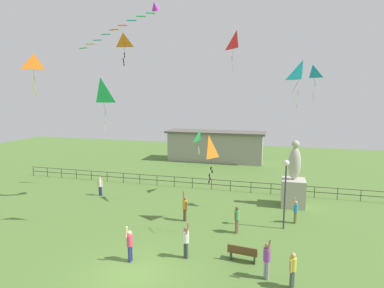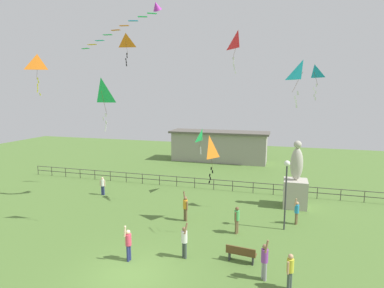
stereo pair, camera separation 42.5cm
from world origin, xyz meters
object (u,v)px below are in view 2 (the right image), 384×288
(person_3, at_px, (290,269))
(kite_5, at_px, (209,148))
(kite_6, at_px, (101,92))
(kite_1, at_px, (202,136))
(park_bench, at_px, (241,253))
(person_2, at_px, (237,218))
(kite_7, at_px, (38,64))
(kite_3, at_px, (302,73))
(kite_0, at_px, (126,41))
(streamer_kite, at_px, (149,10))
(kite_4, at_px, (238,41))
(person_0, at_px, (185,207))
(kite_2, at_px, (314,74))
(person_4, at_px, (103,185))
(person_7, at_px, (128,243))
(statue_monument, at_px, (295,186))
(person_5, at_px, (184,240))
(lamppost, at_px, (286,180))
(person_1, at_px, (297,211))
(person_6, at_px, (264,259))

(person_3, height_order, kite_5, kite_5)
(kite_6, bearing_deg, kite_1, 65.82)
(park_bench, xyz_separation_m, person_2, (-0.68, 3.22, 0.50))
(person_3, relative_size, kite_7, 0.56)
(person_3, distance_m, kite_6, 13.41)
(kite_1, height_order, kite_3, kite_3)
(kite_0, bearing_deg, streamer_kite, -39.67)
(kite_4, bearing_deg, kite_0, 169.00)
(person_0, bearing_deg, kite_7, 178.03)
(kite_1, bearing_deg, person_3, -59.17)
(kite_2, height_order, kite_3, kite_2)
(person_3, bearing_deg, person_4, 148.51)
(person_7, height_order, kite_1, kite_1)
(statue_monument, height_order, park_bench, statue_monument)
(kite_0, distance_m, streamer_kite, 4.59)
(streamer_kite, bearing_deg, kite_7, -168.21)
(person_2, xyz_separation_m, kite_1, (-3.88, 6.61, 4.03))
(person_5, distance_m, streamer_kite, 15.41)
(person_2, distance_m, kite_5, 4.62)
(kite_5, bearing_deg, kite_2, 24.59)
(person_5, relative_size, streamer_kite, 0.33)
(park_bench, distance_m, kite_1, 11.75)
(person_4, height_order, kite_0, kite_0)
(statue_monument, bearing_deg, kite_4, -157.00)
(person_3, xyz_separation_m, kite_0, (-13.13, 10.73, 11.68))
(lamppost, bearing_deg, kite_2, 61.09)
(kite_4, height_order, kite_7, kite_4)
(kite_0, height_order, kite_6, kite_0)
(person_1, xyz_separation_m, person_7, (-8.30, -7.14, 0.07))
(person_5, relative_size, kite_0, 0.76)
(person_4, height_order, person_5, person_5)
(park_bench, distance_m, kite_4, 13.61)
(kite_1, xyz_separation_m, kite_6, (-3.82, -8.51, 3.47))
(kite_6, bearing_deg, kite_4, 40.46)
(kite_6, bearing_deg, person_7, -43.57)
(person_7, relative_size, kite_6, 0.62)
(person_1, height_order, person_7, person_7)
(park_bench, bearing_deg, statue_monument, 72.64)
(kite_5, height_order, kite_7, kite_7)
(statue_monument, bearing_deg, kite_5, -139.73)
(person_1, bearing_deg, kite_4, 159.98)
(person_1, height_order, kite_1, kite_1)
(person_0, relative_size, kite_6, 0.63)
(park_bench, relative_size, kite_4, 0.53)
(person_3, distance_m, kite_7, 21.27)
(person_4, relative_size, kite_4, 0.53)
(person_0, distance_m, person_3, 8.78)
(statue_monument, xyz_separation_m, person_2, (-3.51, -5.83, -0.62))
(streamer_kite, bearing_deg, kite_2, 4.85)
(person_6, bearing_deg, lamppost, 81.47)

